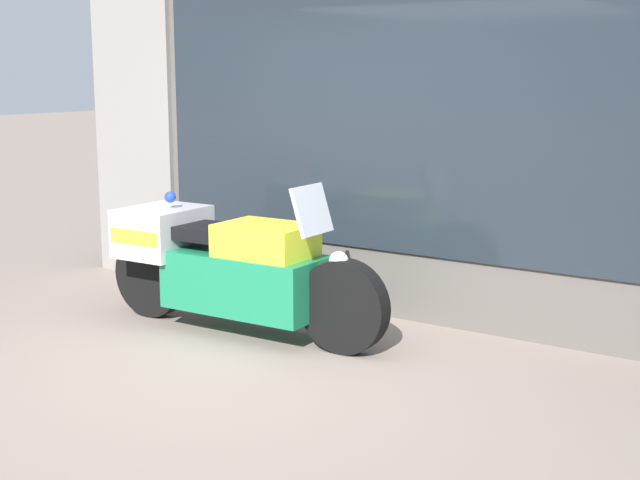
% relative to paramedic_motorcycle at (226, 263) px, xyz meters
% --- Properties ---
extents(ground_plane, '(60.00, 60.00, 0.00)m').
position_rel_paramedic_motorcycle_xyz_m(ground_plane, '(0.78, -0.78, -0.52)').
color(ground_plane, gray).
extents(shop_building, '(6.48, 0.55, 3.44)m').
position_rel_paramedic_motorcycle_xyz_m(shop_building, '(0.34, 1.21, 1.20)').
color(shop_building, '#56514C').
rests_on(shop_building, ground).
extents(window_display, '(5.05, 0.30, 2.03)m').
position_rel_paramedic_motorcycle_xyz_m(window_display, '(1.19, 1.25, -0.04)').
color(window_display, slate).
rests_on(window_display, ground).
extents(paramedic_motorcycle, '(2.49, 0.67, 1.18)m').
position_rel_paramedic_motorcycle_xyz_m(paramedic_motorcycle, '(0.00, 0.00, 0.00)').
color(paramedic_motorcycle, black).
rests_on(paramedic_motorcycle, ground).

